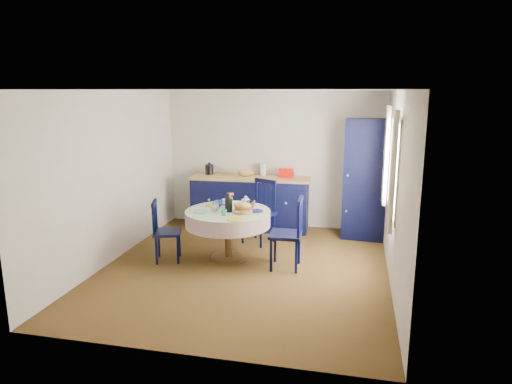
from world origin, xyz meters
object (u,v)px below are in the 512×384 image
chair_left (165,231)px  mug_b (224,213)px  pantry_cabinet (365,179)px  chair_right (289,233)px  chair_far (260,211)px  mug_c (250,204)px  mug_d (225,202)px  mug_a (215,207)px  dining_table (228,218)px  cobalt_bowl (222,204)px  kitchen_counter (250,202)px

chair_left → mug_b: size_ratio=9.59×
pantry_cabinet → chair_right: 2.05m
chair_far → chair_left: bearing=-111.5°
pantry_cabinet → mug_c: bearing=-138.5°
pantry_cabinet → mug_c: pantry_cabinet is taller
chair_right → mug_d: (-1.08, 0.48, 0.28)m
mug_a → mug_c: size_ratio=0.89×
dining_table → cobalt_bowl: bearing=126.8°
kitchen_counter → mug_d: size_ratio=23.78×
dining_table → chair_far: 0.94m
cobalt_bowl → kitchen_counter: bearing=85.2°
mug_d → kitchen_counter: bearing=85.8°
chair_left → chair_right: (1.84, 0.11, 0.06)m
kitchen_counter → mug_d: (-0.10, -1.32, 0.31)m
kitchen_counter → mug_c: (0.34, -1.43, 0.32)m
cobalt_bowl → chair_right: bearing=-18.7°
chair_left → mug_d: chair_left is taller
pantry_cabinet → mug_d: (-2.13, -1.21, -0.22)m
chair_left → chair_right: 1.84m
cobalt_bowl → mug_a: bearing=-93.6°
mug_b → mug_c: size_ratio=0.70×
kitchen_counter → chair_right: bearing=-63.6°
chair_right → chair_left: bearing=-88.0°
pantry_cabinet → mug_b: size_ratio=21.36×
chair_far → mug_b: (-0.27, -1.18, 0.27)m
mug_c → pantry_cabinet: bearing=37.9°
kitchen_counter → mug_a: (-0.14, -1.70, 0.31)m
mug_c → cobalt_bowl: 0.46m
mug_b → mug_c: mug_c is taller
chair_left → mug_a: (0.72, 0.20, 0.35)m
kitchen_counter → dining_table: bearing=-90.2°
dining_table → mug_c: (0.28, 0.22, 0.18)m
chair_left → chair_far: 1.66m
mug_a → mug_d: 0.39m
chair_right → mug_c: 0.79m
kitchen_counter → cobalt_bowl: size_ratio=7.89×
pantry_cabinet → chair_far: pantry_cabinet is taller
kitchen_counter → chair_right: 2.05m
dining_table → mug_c: dining_table is taller
mug_d → cobalt_bowl: 0.11m
mug_b → mug_c: (0.27, 0.51, 0.01)m
kitchen_counter → mug_c: size_ratio=16.09×
chair_far → chair_right: (0.64, -1.04, -0.01)m
pantry_cabinet → mug_b: pantry_cabinet is taller
mug_d → dining_table: bearing=-65.8°
chair_far → mug_b: size_ratio=11.03×
chair_left → chair_far: bearing=-64.1°
pantry_cabinet → chair_left: size_ratio=2.23×
pantry_cabinet → chair_far: (-1.69, -0.65, -0.49)m
chair_far → mug_d: size_ratio=11.44×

